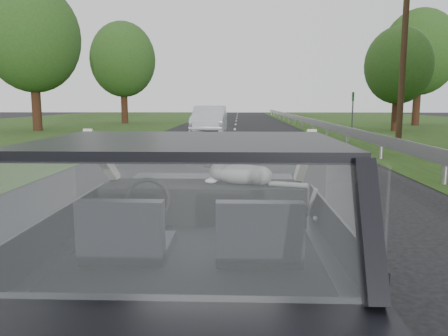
# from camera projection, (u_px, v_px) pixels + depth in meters

# --- Properties ---
(subject_car) EXTENTS (1.80, 4.00, 1.45)m
(subject_car) POSITION_uv_depth(u_px,v_px,m) (197.00, 241.00, 2.92)
(subject_car) COLOR black
(subject_car) RESTS_ON ground
(dashboard) EXTENTS (1.58, 0.45, 0.30)m
(dashboard) POSITION_uv_depth(u_px,v_px,m) (204.00, 202.00, 3.52)
(dashboard) COLOR black
(dashboard) RESTS_ON subject_car
(driver_seat) EXTENTS (0.50, 0.72, 0.42)m
(driver_seat) POSITION_uv_depth(u_px,v_px,m) (126.00, 231.00, 2.62)
(driver_seat) COLOR black
(driver_seat) RESTS_ON subject_car
(passenger_seat) EXTENTS (0.50, 0.72, 0.42)m
(passenger_seat) POSITION_uv_depth(u_px,v_px,m) (259.00, 232.00, 2.60)
(passenger_seat) COLOR black
(passenger_seat) RESTS_ON subject_car
(steering_wheel) EXTENTS (0.36, 0.36, 0.04)m
(steering_wheel) POSITION_uv_depth(u_px,v_px,m) (147.00, 201.00, 3.23)
(steering_wheel) COLOR black
(steering_wheel) RESTS_ON dashboard
(cat) EXTENTS (0.66, 0.33, 0.28)m
(cat) POSITION_uv_depth(u_px,v_px,m) (242.00, 173.00, 3.45)
(cat) COLOR gray
(cat) RESTS_ON dashboard
(guardrail) EXTENTS (0.05, 90.00, 0.32)m
(guardrail) POSITION_uv_depth(u_px,v_px,m) (378.00, 139.00, 12.67)
(guardrail) COLOR #A4A4A4
(guardrail) RESTS_ON ground
(other_car) EXTENTS (1.84, 4.52, 1.48)m
(other_car) POSITION_uv_depth(u_px,v_px,m) (209.00, 120.00, 22.04)
(other_car) COLOR #B8BDC6
(other_car) RESTS_ON ground
(highway_sign) EXTENTS (0.40, 0.88, 2.27)m
(highway_sign) POSITION_uv_depth(u_px,v_px,m) (353.00, 111.00, 27.13)
(highway_sign) COLOR #106424
(highway_sign) RESTS_ON ground
(utility_pole) EXTENTS (0.29, 0.29, 7.03)m
(utility_pole) POSITION_uv_depth(u_px,v_px,m) (404.00, 53.00, 16.55)
(utility_pole) COLOR #483521
(utility_pole) RESTS_ON ground
(tree_2) EXTENTS (4.73, 4.73, 5.71)m
(tree_2) POSITION_uv_depth(u_px,v_px,m) (398.00, 81.00, 24.70)
(tree_2) COLOR #234617
(tree_2) RESTS_ON ground
(tree_3) EXTENTS (5.99, 5.99, 7.89)m
(tree_3) POSITION_uv_depth(u_px,v_px,m) (419.00, 69.00, 30.78)
(tree_3) COLOR #234617
(tree_3) RESTS_ON ground
(tree_5) EXTENTS (6.76, 6.76, 8.08)m
(tree_5) POSITION_uv_depth(u_px,v_px,m) (34.00, 60.00, 24.85)
(tree_5) COLOR #234617
(tree_5) RESTS_ON ground
(tree_6) EXTENTS (6.54, 6.54, 7.57)m
(tree_6) POSITION_uv_depth(u_px,v_px,m) (123.00, 74.00, 33.83)
(tree_6) COLOR #234617
(tree_6) RESTS_ON ground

